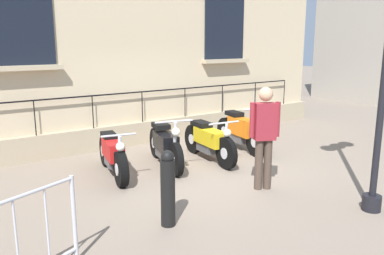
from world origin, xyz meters
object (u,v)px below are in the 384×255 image
Objects in this scene: pedestrian_standing at (264,132)px; motorcycle_black at (165,146)px; bollard at (168,188)px; motorcycle_orange at (241,132)px; motorcycle_yellow at (209,141)px; motorcycle_red at (113,155)px.

motorcycle_black is at bearing -161.35° from pedestrian_standing.
motorcycle_black is 2.74m from bollard.
motorcycle_orange is (-0.04, 2.11, 0.02)m from motorcycle_black.
bollard is (2.40, -3.50, 0.10)m from motorcycle_orange.
motorcycle_yellow is 1.86× the size of bollard.
motorcycle_black is 1.83× the size of bollard.
pedestrian_standing is (-0.26, 2.10, 0.47)m from bollard.
motorcycle_red is 0.97× the size of motorcycle_yellow.
pedestrian_standing reaches higher than motorcycle_black.
bollard is at bearing -47.71° from motorcycle_yellow.
bollard is (2.15, -2.36, 0.12)m from motorcycle_yellow.
motorcycle_yellow is 1.17m from motorcycle_orange.
bollard reaches higher than motorcycle_black.
bollard is 0.61× the size of pedestrian_standing.
motorcycle_red is 3.24m from motorcycle_orange.
pedestrian_standing reaches higher than motorcycle_red.
bollard is at bearing -30.53° from motorcycle_black.
motorcycle_black is at bearing -102.10° from motorcycle_yellow.
pedestrian_standing is at bearing -7.97° from motorcycle_yellow.
motorcycle_yellow is 1.13× the size of pedestrian_standing.
motorcycle_yellow is at bearing -77.79° from motorcycle_orange.
motorcycle_red is at bearing -139.62° from pedestrian_standing.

